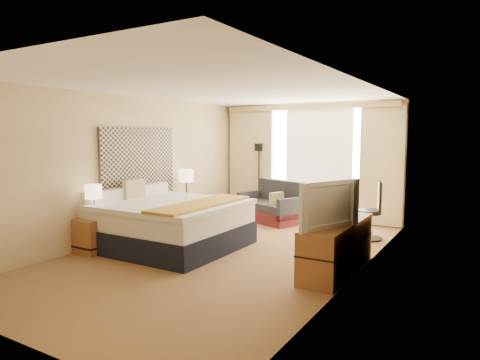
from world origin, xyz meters
The scene contains 21 objects.
floor centered at (0.00, 0.00, 0.00)m, with size 4.20×7.00×0.02m, color #562618.
ceiling centered at (0.00, 0.00, 2.60)m, with size 4.20×7.00×0.02m, color white.
wall_back centered at (0.00, 3.50, 1.30)m, with size 4.20×0.02×2.60m, color #D5C182.
wall_front centered at (0.00, -3.50, 1.30)m, with size 4.20×0.02×2.60m, color #D5C182.
wall_left centered at (-2.10, 0.00, 1.30)m, with size 0.02×7.00×2.60m, color #D5C182.
wall_right centered at (2.10, 0.00, 1.30)m, with size 0.02×7.00×2.60m, color #D5C182.
headboard centered at (-2.06, 0.20, 1.28)m, with size 0.06×1.85×1.50m, color black.
nightstand_left centered at (-1.87, -1.05, 0.28)m, with size 0.45×0.52×0.55m, color #975B37.
nightstand_right centered at (-1.87, 1.45, 0.28)m, with size 0.45×0.52×0.55m, color #975B37.
media_dresser centered at (1.83, 0.00, 0.35)m, with size 0.50×1.80×0.70m, color #975B37.
window centered at (0.25, 3.47, 1.32)m, with size 2.30×0.02×2.30m, color white.
curtains centered at (0.00, 3.39, 1.41)m, with size 4.12×0.19×2.56m.
bed centered at (-1.06, -0.17, 0.41)m, with size 2.28×2.09×1.11m.
loveseat centered at (-0.52, 2.67, 0.30)m, with size 1.61×1.24×0.90m.
floor_lamp centered at (-1.19, 3.30, 1.20)m, with size 0.21×0.21×1.69m.
desk_chair centered at (1.78, 2.12, 0.47)m, with size 0.52×0.52×1.06m.
lamp_left centered at (-1.85, -1.05, 0.98)m, with size 0.26×0.26×0.55m.
lamp_right centered at (-1.89, 1.40, 1.03)m, with size 0.30×0.30×0.62m.
tissue_box centered at (-1.85, -0.97, 0.61)m, with size 0.13×0.13×0.12m, color #88A6D3.
telephone centered at (-1.80, 1.56, 0.58)m, with size 0.17×0.13×0.07m, color black.
television centered at (1.78, -0.42, 1.01)m, with size 1.06×0.14×0.61m, color black.
Camera 1 is at (3.65, -5.66, 1.89)m, focal length 32.00 mm.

